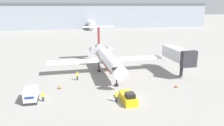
{
  "coord_description": "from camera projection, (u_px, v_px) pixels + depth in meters",
  "views": [
    {
      "loc": [
        -9.28,
        -31.54,
        15.2
      ],
      "look_at": [
        0.0,
        11.57,
        3.47
      ],
      "focal_mm": 35.0,
      "sensor_mm": 36.0,
      "label": 1
    }
  ],
  "objects": [
    {
      "name": "airplane_parked_far_left",
      "position": [
        88.0,
        23.0,
        145.36
      ],
      "size": [
        38.03,
        31.5,
        10.74
      ],
      "color": "white",
      "rests_on": "ground"
    },
    {
      "name": "traffic_cone_right",
      "position": [
        176.0,
        86.0,
        41.57
      ],
      "size": [
        0.55,
        0.55,
        0.7
      ],
      "color": "black",
      "rests_on": "ground"
    },
    {
      "name": "terminal_building",
      "position": [
        78.0,
        16.0,
        146.82
      ],
      "size": [
        180.0,
        16.8,
        16.56
      ],
      "color": "#8C939E",
      "rests_on": "ground"
    },
    {
      "name": "worker_near_tug",
      "position": [
        116.0,
        96.0,
        35.21
      ],
      "size": [
        0.4,
        0.25,
        1.8
      ],
      "color": "#232838",
      "rests_on": "ground"
    },
    {
      "name": "worker_by_wing",
      "position": [
        77.0,
        76.0,
        45.45
      ],
      "size": [
        0.4,
        0.26,
        1.85
      ],
      "color": "#232838",
      "rests_on": "ground"
    },
    {
      "name": "pushback_tug",
      "position": [
        128.0,
        98.0,
        35.23
      ],
      "size": [
        1.96,
        4.72,
        1.92
      ],
      "color": "yellow",
      "rests_on": "ground"
    },
    {
      "name": "ground_plane",
      "position": [
        127.0,
        101.0,
        35.59
      ],
      "size": [
        600.0,
        600.0,
        0.0
      ],
      "primitive_type": "plane",
      "color": "gray"
    },
    {
      "name": "worker_on_apron",
      "position": [
        43.0,
        96.0,
        35.37
      ],
      "size": [
        0.4,
        0.24,
        1.66
      ],
      "color": "#232838",
      "rests_on": "ground"
    },
    {
      "name": "traffic_cone_left",
      "position": [
        59.0,
        87.0,
        41.0
      ],
      "size": [
        0.62,
        0.62,
        0.75
      ],
      "color": "black",
      "rests_on": "ground"
    },
    {
      "name": "jet_bridge",
      "position": [
        178.0,
        55.0,
        48.81
      ],
      "size": [
        3.2,
        10.61,
        6.19
      ],
      "color": "#2D2D33",
      "rests_on": "ground"
    },
    {
      "name": "airplane_main",
      "position": [
        106.0,
        57.0,
        50.68
      ],
      "size": [
        26.59,
        24.7,
        9.63
      ],
      "color": "white",
      "rests_on": "ground"
    },
    {
      "name": "luggage_cart",
      "position": [
        31.0,
        95.0,
        35.35
      ],
      "size": [
        2.0,
        3.48,
        2.2
      ],
      "color": "#232326",
      "rests_on": "ground"
    }
  ]
}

